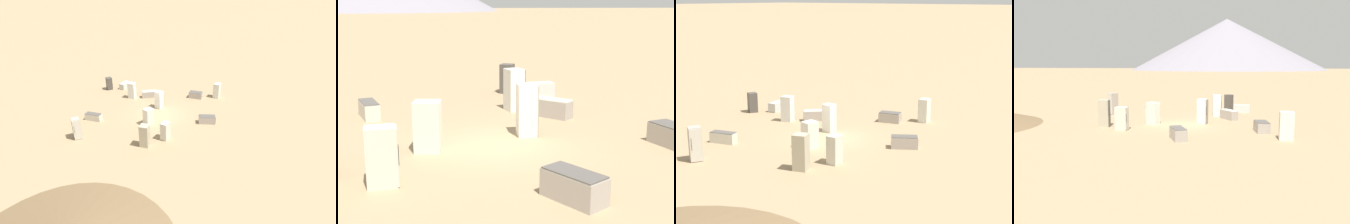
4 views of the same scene
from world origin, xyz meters
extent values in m
plane|color=#9E8460|center=(0.00, 0.00, 0.00)|extent=(1000.00, 1000.00, 0.00)
cube|color=#A89E93|center=(0.77, 5.70, 0.33)|extent=(1.63, 1.19, 0.65)
cube|color=#56514C|center=(0.77, 5.70, 0.67)|extent=(1.57, 1.14, 0.04)
cube|color=white|center=(-5.05, 1.48, 0.90)|extent=(0.90, 0.84, 1.79)
cube|color=#56514C|center=(-5.15, 1.82, 0.90)|extent=(0.70, 0.24, 1.72)
cylinder|color=#2D2D2D|center=(-4.90, 1.92, 0.99)|extent=(0.02, 0.02, 0.63)
cube|color=#A89E93|center=(4.53, 1.30, 0.34)|extent=(1.68, 1.43, 0.67)
cube|color=#56514C|center=(4.53, 1.30, 0.69)|extent=(1.61, 1.37, 0.04)
cube|color=silver|center=(-7.85, 3.20, 0.33)|extent=(0.88, 1.52, 0.67)
cube|color=beige|center=(-7.85, 3.20, 0.69)|extent=(0.85, 1.46, 0.04)
cube|color=#A89E93|center=(-3.62, 2.78, 0.36)|extent=(1.61, 1.61, 0.71)
cube|color=silver|center=(-3.62, 2.78, 0.73)|extent=(1.55, 1.55, 0.04)
cube|color=silver|center=(-1.08, 1.27, 0.91)|extent=(0.70, 0.65, 1.82)
cube|color=gray|center=(-1.07, 1.61, 0.91)|extent=(0.66, 0.05, 1.74)
cylinder|color=#2D2D2D|center=(-0.83, 1.64, 1.00)|extent=(0.02, 0.02, 0.64)
cube|color=#4C4742|center=(-9.05, 1.79, 0.74)|extent=(0.85, 0.85, 1.49)
cube|color=silver|center=(-9.36, 1.94, 0.74)|extent=(0.30, 0.56, 1.43)
cylinder|color=#2D2D2D|center=(-9.29, 2.15, 0.82)|extent=(0.02, 0.02, 0.52)
cube|color=#A89E93|center=(-3.19, -7.37, 0.93)|extent=(0.88, 0.88, 1.86)
cube|color=beige|center=(-2.89, -7.54, 0.93)|extent=(0.33, 0.57, 1.79)
cylinder|color=#2D2D2D|center=(-2.97, -7.75, 1.02)|extent=(0.02, 0.02, 0.65)
cube|color=#B2A88E|center=(2.22, -4.97, 0.94)|extent=(0.90, 0.89, 1.88)
cube|color=#56514C|center=(2.09, -4.63, 0.94)|extent=(0.65, 0.27, 1.81)
cylinder|color=#2D2D2D|center=(2.31, -4.51, 1.03)|extent=(0.02, 0.02, 0.66)
cube|color=silver|center=(2.64, 7.22, 0.82)|extent=(0.71, 0.85, 1.64)
cube|color=beige|center=(2.31, 7.18, 0.82)|extent=(0.14, 0.75, 1.58)
cylinder|color=#2D2D2D|center=(2.25, 7.44, 0.90)|extent=(0.02, 0.02, 0.57)
cube|color=beige|center=(-4.55, -4.50, 0.32)|extent=(1.69, 1.05, 0.63)
cube|color=#56514C|center=(-4.55, -4.50, 0.65)|extent=(1.62, 1.01, 0.04)
cube|color=silver|center=(0.25, -2.09, 0.80)|extent=(0.78, 0.89, 1.59)
cube|color=silver|center=(-0.09, -2.03, 0.80)|extent=(0.16, 0.76, 1.53)
cylinder|color=#2D2D2D|center=(-0.08, -1.75, 0.88)|extent=(0.02, 0.02, 0.56)
cube|color=beige|center=(2.97, -3.19, 0.77)|extent=(0.66, 0.80, 1.54)
cube|color=beige|center=(2.92, -2.80, 0.77)|extent=(0.56, 0.10, 1.48)
cylinder|color=#2D2D2D|center=(3.12, -2.75, 0.85)|extent=(0.02, 0.02, 0.54)
camera|label=1|loc=(14.00, -18.27, 12.21)|focal=28.00mm
camera|label=2|loc=(14.35, -1.75, 4.48)|focal=50.00mm
camera|label=3|loc=(17.59, -21.26, 8.53)|focal=50.00mm
camera|label=4|loc=(22.01, 7.30, 4.23)|focal=35.00mm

